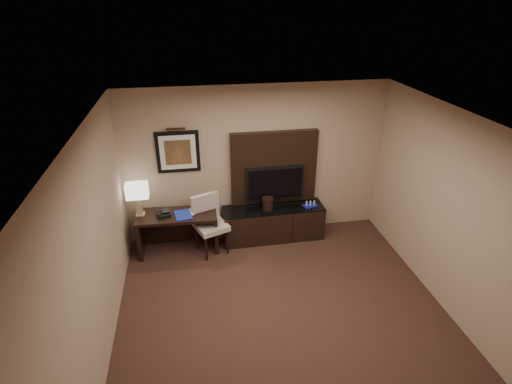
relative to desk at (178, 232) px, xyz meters
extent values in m
cube|color=#371F18|center=(1.41, -2.10, -0.36)|extent=(4.50, 5.00, 0.01)
cube|color=silver|center=(1.41, -2.10, 2.35)|extent=(4.50, 5.00, 0.01)
cube|color=tan|center=(1.41, 0.40, 1.00)|extent=(4.50, 0.01, 2.70)
cube|color=tan|center=(-0.84, -2.10, 1.00)|extent=(0.01, 5.00, 2.70)
cube|color=tan|center=(3.66, -2.10, 1.00)|extent=(0.01, 5.00, 2.70)
cube|color=black|center=(0.00, 0.00, 0.00)|extent=(1.34, 0.63, 0.70)
cube|color=black|center=(1.66, 0.10, -0.05)|extent=(1.78, 0.51, 0.61)
cube|color=black|center=(1.71, 0.34, 0.92)|extent=(1.50, 0.12, 1.30)
cube|color=black|center=(1.71, 0.24, 0.67)|extent=(1.00, 0.08, 0.60)
cube|color=black|center=(0.11, 0.38, 1.30)|extent=(0.70, 0.04, 0.70)
cylinder|color=#3B2112|center=(0.11, 0.34, 1.70)|extent=(0.04, 0.04, 0.30)
cube|color=navy|center=(0.11, -0.07, 0.36)|extent=(0.32, 0.39, 0.02)
imported|color=tan|center=(0.11, -0.03, 0.46)|extent=(0.16, 0.06, 0.22)
cylinder|color=black|center=(1.55, 0.07, 0.37)|extent=(0.20, 0.20, 0.22)
camera|label=1|loc=(0.32, -5.86, 3.63)|focal=28.00mm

